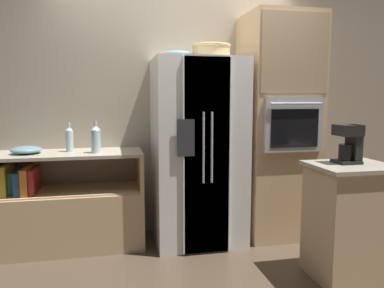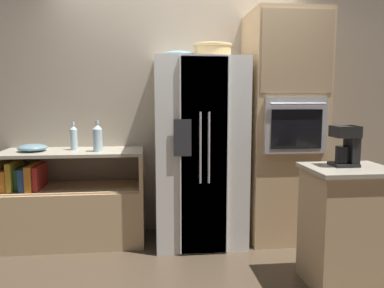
# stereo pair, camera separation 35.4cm
# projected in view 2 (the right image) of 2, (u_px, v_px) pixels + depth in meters

# --- Properties ---
(ground_plane) EXTENTS (20.00, 20.00, 0.00)m
(ground_plane) POSITION_uv_depth(u_px,v_px,m) (184.00, 244.00, 3.66)
(ground_plane) COLOR #4C3D2D
(wall_back) EXTENTS (12.00, 0.06, 2.80)m
(wall_back) POSITION_uv_depth(u_px,v_px,m) (180.00, 100.00, 3.96)
(wall_back) COLOR tan
(wall_back) RESTS_ON ground_plane
(counter_left) EXTENTS (1.35, 0.56, 0.92)m
(counter_left) POSITION_uv_depth(u_px,v_px,m) (73.00, 209.00, 3.67)
(counter_left) COLOR tan
(counter_left) RESTS_ON ground_plane
(refrigerator) EXTENTS (0.86, 0.75, 1.80)m
(refrigerator) POSITION_uv_depth(u_px,v_px,m) (199.00, 152.00, 3.65)
(refrigerator) COLOR white
(refrigerator) RESTS_ON ground_plane
(wall_oven) EXTENTS (0.71, 0.73, 2.25)m
(wall_oven) POSITION_uv_depth(u_px,v_px,m) (283.00, 128.00, 3.74)
(wall_oven) COLOR tan
(wall_oven) RESTS_ON ground_plane
(island_counter) EXTENTS (0.61, 0.53, 0.91)m
(island_counter) POSITION_uv_depth(u_px,v_px,m) (346.00, 227.00, 2.82)
(island_counter) COLOR tan
(island_counter) RESTS_ON ground_plane
(wicker_basket) EXTENTS (0.37, 0.37, 0.13)m
(wicker_basket) POSITION_uv_depth(u_px,v_px,m) (213.00, 51.00, 3.52)
(wicker_basket) COLOR tan
(wicker_basket) RESTS_ON refrigerator
(fruit_bowl) EXTENTS (0.29, 0.29, 0.07)m
(fruit_bowl) POSITION_uv_depth(u_px,v_px,m) (179.00, 55.00, 3.55)
(fruit_bowl) COLOR #668C99
(fruit_bowl) RESTS_ON refrigerator
(bottle_tall) EXTENTS (0.07, 0.07, 0.28)m
(bottle_tall) POSITION_uv_depth(u_px,v_px,m) (74.00, 137.00, 3.64)
(bottle_tall) COLOR silver
(bottle_tall) RESTS_ON counter_left
(bottle_short) EXTENTS (0.09, 0.09, 0.29)m
(bottle_short) POSITION_uv_depth(u_px,v_px,m) (98.00, 138.00, 3.53)
(bottle_short) COLOR silver
(bottle_short) RESTS_ON counter_left
(mixing_bowl) EXTENTS (0.27, 0.27, 0.07)m
(mixing_bowl) POSITION_uv_depth(u_px,v_px,m) (32.00, 148.00, 3.55)
(mixing_bowl) COLOR #668C99
(mixing_bowl) RESTS_ON counter_left
(coffee_maker) EXTENTS (0.18, 0.17, 0.30)m
(coffee_maker) POSITION_uv_depth(u_px,v_px,m) (347.00, 144.00, 2.79)
(coffee_maker) COLOR black
(coffee_maker) RESTS_ON island_counter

